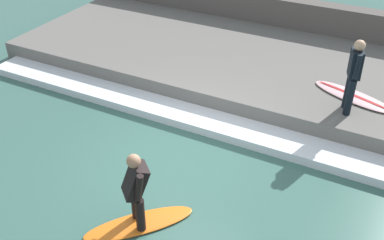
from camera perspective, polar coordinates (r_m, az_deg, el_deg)
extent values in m
plane|color=#386056|center=(8.49, -1.57, -5.61)|extent=(28.00, 28.00, 0.00)
cube|color=#66635E|center=(11.45, 8.08, 6.70)|extent=(4.40, 12.51, 0.50)
cube|color=#544F49|center=(13.46, 11.96, 12.27)|extent=(0.50, 13.14, 1.27)
cube|color=silver|center=(9.45, 2.51, -0.39)|extent=(0.76, 11.89, 0.18)
ellipsoid|color=orange|center=(7.39, -6.70, -12.92)|extent=(1.65, 1.56, 0.06)
cylinder|color=black|center=(7.06, -6.58, -11.85)|extent=(0.15, 0.15, 0.60)
cylinder|color=black|center=(7.26, -7.16, -10.38)|extent=(0.15, 0.15, 0.60)
cube|color=black|center=(6.77, -7.20, -7.65)|extent=(0.53, 0.53, 0.59)
sphere|color=#A87A5B|center=(6.53, -7.43, -5.19)|extent=(0.21, 0.21, 0.21)
cylinder|color=black|center=(6.60, -6.77, -8.54)|extent=(0.10, 0.18, 0.50)
cylinder|color=black|center=(6.90, -7.65, -6.38)|extent=(0.10, 0.18, 0.50)
cylinder|color=black|center=(9.54, 19.22, 3.56)|extent=(0.15, 0.15, 0.77)
cylinder|color=black|center=(9.30, 19.39, 2.72)|extent=(0.15, 0.15, 0.77)
cube|color=black|center=(9.12, 20.08, 6.74)|extent=(0.41, 0.32, 0.56)
sphere|color=tan|center=(8.97, 20.53, 8.86)|extent=(0.21, 0.21, 0.21)
cylinder|color=black|center=(9.29, 19.97, 7.48)|extent=(0.10, 0.11, 0.49)
cylinder|color=black|center=(8.92, 20.26, 6.34)|extent=(0.10, 0.11, 0.49)
ellipsoid|color=beige|center=(10.10, 19.78, 2.84)|extent=(1.11, 1.89, 0.06)
ellipsoid|color=#B21E1E|center=(10.09, 19.81, 3.00)|extent=(0.65, 1.61, 0.01)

